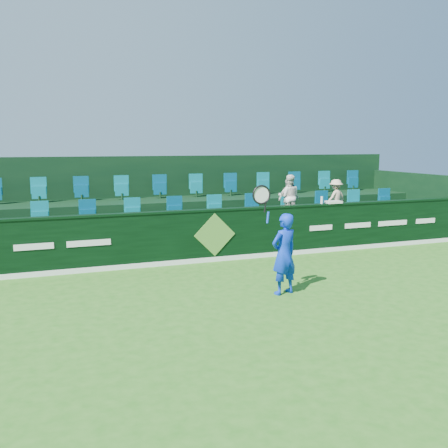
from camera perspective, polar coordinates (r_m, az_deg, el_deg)
name	(u,v)px	position (r m, az deg, el deg)	size (l,w,h in m)	color
ground	(284,308)	(9.36, 6.92, -9.50)	(60.00, 60.00, 0.00)	#276818
sponsor_hoarding	(213,235)	(12.76, -1.22, -1.27)	(16.00, 0.25, 1.35)	black
stand_tier_front	(200,238)	(13.84, -2.71, -1.61)	(16.00, 2.00, 0.80)	black
stand_tier_back	(182,219)	(15.60, -4.83, 0.52)	(16.00, 1.80, 1.30)	black
stand_rear	(178,200)	(15.95, -5.28, 2.75)	(16.00, 4.10, 2.60)	black
seat_row_front	(196,211)	(14.11, -3.23, 1.47)	(13.50, 0.50, 0.60)	#097380
seat_row_back	(179,188)	(15.77, -5.17, 4.08)	(13.50, 0.50, 0.60)	#097380
tennis_player	(284,253)	(9.99, 6.84, -3.32)	(1.10, 0.54, 2.24)	#0B31CB
spectator_left	(289,197)	(14.75, 7.44, 3.10)	(0.63, 0.49, 1.29)	white
spectator_middle	(289,199)	(14.75, 7.39, 2.87)	(0.69, 0.29, 1.18)	white
spectator_right	(336,198)	(15.56, 12.64, 2.95)	(0.72, 0.42, 1.12)	beige
towel	(334,202)	(14.20, 12.41, 2.47)	(0.42, 0.27, 0.06)	silver
drinks_bottle	(322,200)	(13.99, 11.11, 2.70)	(0.07, 0.07, 0.21)	silver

